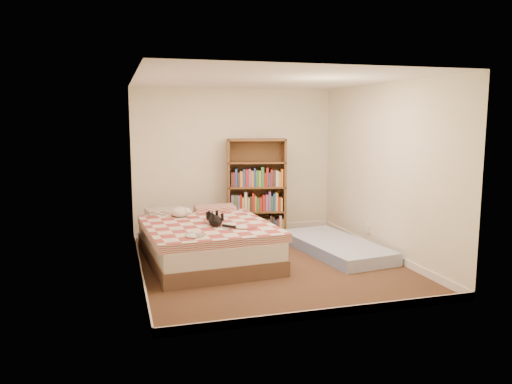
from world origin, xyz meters
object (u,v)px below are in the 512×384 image
object	(u,v)px
floor_mattress	(335,246)
bookshelf	(256,201)
white_dog	(181,212)
black_cat	(215,220)
bed	(205,240)

from	to	relation	value
floor_mattress	bookshelf	bearing A→B (deg)	112.00
floor_mattress	white_dog	world-z (taller)	white_dog
black_cat	white_dog	xyz separation A→B (m)	(-0.38, 0.68, 0.00)
white_dog	bed	bearing A→B (deg)	-63.34
bookshelf	white_dog	distance (m)	1.64
bed	white_dog	bearing A→B (deg)	120.88
bookshelf	white_dog	bearing A→B (deg)	-137.16
bookshelf	white_dog	world-z (taller)	bookshelf
bed	black_cat	xyz separation A→B (m)	(0.09, -0.27, 0.34)
bookshelf	black_cat	distance (m)	1.84
bookshelf	floor_mattress	world-z (taller)	bookshelf
bed	floor_mattress	world-z (taller)	bed
bookshelf	bed	bearing A→B (deg)	-119.90
bed	black_cat	world-z (taller)	black_cat
bookshelf	floor_mattress	xyz separation A→B (m)	(0.82, -1.44, -0.50)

